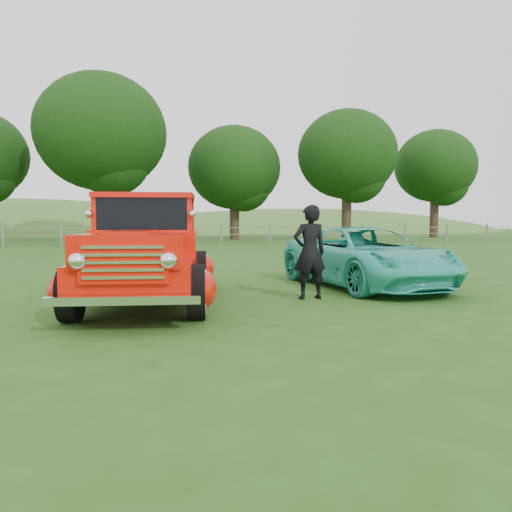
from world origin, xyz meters
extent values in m
plane|color=#244713|center=(0.00, 0.00, 0.00)|extent=(140.00, 140.00, 0.00)
ellipsoid|color=#386826|center=(-18.00, 58.00, -4.95)|extent=(84.00, 60.00, 18.00)
ellipsoid|color=#386826|center=(20.00, 62.00, -3.85)|extent=(72.00, 52.00, 14.00)
cube|color=#6C685B|center=(0.00, 22.00, 0.55)|extent=(48.00, 0.04, 0.04)
cube|color=#6C685B|center=(0.00, 22.00, 0.95)|extent=(48.00, 0.04, 0.04)
cylinder|color=#2E2217|center=(-4.00, 25.00, 2.42)|extent=(0.70, 0.70, 4.84)
ellipsoid|color=black|center=(-4.00, 25.00, 6.82)|extent=(8.00, 8.00, 7.20)
cylinder|color=#2E2217|center=(5.00, 29.00, 1.87)|extent=(0.70, 0.70, 3.74)
ellipsoid|color=black|center=(5.00, 29.00, 5.27)|extent=(6.80, 6.80, 6.12)
cylinder|color=#2E2217|center=(13.00, 27.00, 2.20)|extent=(0.70, 0.70, 4.40)
ellipsoid|color=black|center=(13.00, 27.00, 6.20)|extent=(7.20, 7.20, 6.48)
cylinder|color=#2E2217|center=(22.00, 30.00, 2.09)|extent=(0.70, 0.70, 4.18)
ellipsoid|color=black|center=(22.00, 30.00, 5.89)|extent=(6.60, 6.60, 5.94)
cylinder|color=black|center=(-2.24, -0.54, 0.38)|extent=(0.33, 0.78, 0.76)
cylinder|color=black|center=(-0.59, -0.73, 0.38)|extent=(0.33, 0.78, 0.76)
cylinder|color=black|center=(-1.88, 2.54, 0.38)|extent=(0.33, 0.78, 0.76)
cylinder|color=black|center=(-0.23, 2.35, 0.38)|extent=(0.33, 0.78, 0.76)
cube|color=red|center=(-1.24, 0.90, 0.58)|extent=(2.08, 4.76, 0.44)
ellipsoid|color=red|center=(-2.31, -0.53, 0.42)|extent=(0.50, 0.79, 0.54)
ellipsoid|color=red|center=(-0.53, -0.74, 0.42)|extent=(0.50, 0.79, 0.54)
ellipsoid|color=red|center=(-1.95, 2.55, 0.42)|extent=(0.50, 0.79, 0.54)
ellipsoid|color=red|center=(-0.16, 2.34, 0.42)|extent=(0.50, 0.79, 0.54)
cube|color=red|center=(-1.42, -0.64, 0.97)|extent=(1.51, 1.74, 0.42)
cube|color=red|center=(-1.25, 0.81, 0.99)|extent=(1.74, 1.53, 0.44)
cube|color=black|center=(-1.25, 0.81, 1.46)|extent=(1.56, 1.28, 0.50)
cube|color=red|center=(-1.25, 0.81, 1.74)|extent=(1.65, 1.39, 0.08)
cube|color=red|center=(-1.08, 2.25, 0.95)|extent=(1.40, 2.07, 0.45)
cube|color=white|center=(-1.51, -1.44, 0.85)|extent=(1.07, 0.22, 0.50)
cube|color=white|center=(-1.53, -1.54, 0.42)|extent=(1.80, 0.31, 0.10)
cube|color=white|center=(-0.96, 3.31, 0.42)|extent=(1.71, 0.30, 0.10)
imported|color=#2EBBA4|center=(3.11, 1.96, 0.61)|extent=(2.57, 4.63, 1.23)
imported|color=black|center=(1.49, 0.69, 0.81)|extent=(0.62, 0.43, 1.62)
camera|label=1|loc=(-1.22, -7.48, 1.34)|focal=35.00mm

